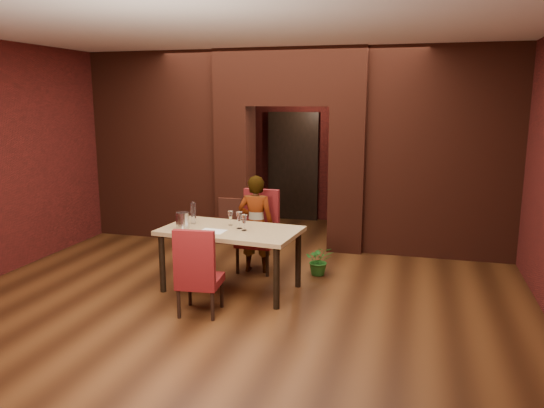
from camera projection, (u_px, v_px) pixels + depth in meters
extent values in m
plane|color=#4C2913|center=(254.00, 284.00, 7.05)|extent=(8.00, 8.00, 0.00)
cube|color=silver|center=(253.00, 33.00, 6.43)|extent=(7.00, 8.00, 0.04)
cube|color=maroon|center=(314.00, 141.00, 10.52)|extent=(7.00, 0.04, 3.20)
cube|color=maroon|center=(39.00, 248.00, 2.96)|extent=(7.00, 0.04, 3.20)
cube|color=maroon|center=(23.00, 156.00, 7.66)|extent=(0.04, 8.00, 3.20)
cube|color=maroon|center=(236.00, 175.00, 8.97)|extent=(0.55, 0.55, 2.30)
cube|color=maroon|center=(348.00, 179.00, 8.47)|extent=(0.55, 0.55, 2.30)
cube|color=maroon|center=(291.00, 77.00, 8.40)|extent=(2.45, 0.55, 0.90)
cube|color=maroon|center=(159.00, 146.00, 9.25)|extent=(2.28, 0.35, 3.20)
cube|color=maroon|center=(442.00, 154.00, 8.01)|extent=(2.28, 0.35, 3.20)
cube|color=#A2472F|center=(230.00, 213.00, 8.80)|extent=(0.40, 0.03, 0.50)
cube|color=black|center=(293.00, 168.00, 10.68)|extent=(0.90, 0.08, 2.10)
cube|color=black|center=(293.00, 168.00, 10.64)|extent=(1.02, 0.04, 2.22)
cube|color=tan|center=(231.00, 259.00, 6.77)|extent=(1.80, 1.13, 0.80)
cube|color=maroon|center=(257.00, 231.00, 7.49)|extent=(0.53, 0.53, 1.14)
cube|color=maroon|center=(200.00, 270.00, 6.00)|extent=(0.51, 0.51, 1.02)
imported|color=white|center=(256.00, 224.00, 7.43)|extent=(0.53, 0.37, 1.38)
cube|color=white|center=(212.00, 231.00, 6.56)|extent=(0.33, 0.26, 0.00)
cylinder|color=#B8B8C0|center=(183.00, 220.00, 6.68)|extent=(0.17, 0.17, 0.21)
cylinder|color=silver|center=(193.00, 213.00, 6.94)|extent=(0.07, 0.07, 0.30)
imported|color=#256A21|center=(319.00, 260.00, 7.37)|extent=(0.45, 0.42, 0.42)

